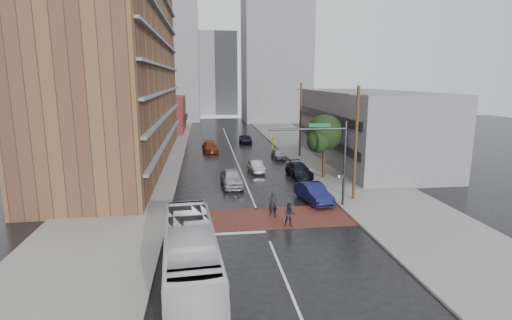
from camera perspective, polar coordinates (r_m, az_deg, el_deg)
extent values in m
plane|color=black|center=(30.59, 0.72, -8.64)|extent=(160.00, 160.00, 0.00)
cube|color=brown|center=(31.05, 0.59, -8.31)|extent=(14.00, 5.00, 0.02)
cube|color=gray|center=(54.93, -15.06, 0.15)|extent=(9.00, 90.00, 0.15)
cube|color=gray|center=(56.63, 8.66, 0.75)|extent=(9.00, 90.00, 0.15)
cube|color=brown|center=(53.45, -18.75, 14.66)|extent=(10.00, 44.00, 28.00)
cube|color=brown|center=(83.09, -12.98, 6.39)|extent=(8.00, 16.00, 7.00)
cube|color=gray|center=(52.97, 15.53, 4.57)|extent=(11.00, 26.00, 9.00)
cube|color=gray|center=(107.01, -13.18, 14.18)|extent=(18.00, 16.00, 32.00)
cube|color=gray|center=(102.30, 2.85, 15.71)|extent=(16.00, 14.00, 36.00)
cube|color=gray|center=(123.49, -5.69, 12.17)|extent=(12.00, 10.00, 24.00)
cylinder|color=#332319|center=(43.19, 9.66, -0.04)|extent=(0.36, 0.36, 4.00)
sphere|color=black|center=(42.70, 9.79, 3.91)|extent=(3.80, 3.80, 3.80)
sphere|color=black|center=(41.80, 8.90, 2.66)|extent=(2.40, 2.40, 2.40)
sphere|color=black|center=(43.78, 10.46, 3.27)|extent=(2.60, 2.60, 2.60)
cylinder|color=#2D2D33|center=(33.68, 12.51, -0.65)|extent=(0.20, 0.20, 7.20)
cylinder|color=#2D2D33|center=(32.23, 7.37, 4.40)|extent=(6.40, 0.16, 0.16)
imported|color=gold|center=(31.77, 2.43, 2.56)|extent=(0.20, 0.16, 1.00)
cube|color=#0C5926|center=(32.46, 9.09, 4.94)|extent=(1.80, 0.05, 0.30)
cube|color=#2D2D33|center=(33.82, 12.03, -2.32)|extent=(0.30, 0.30, 0.35)
cylinder|color=#473321|center=(35.33, 14.07, 2.15)|extent=(0.26, 0.26, 10.00)
cube|color=#473321|center=(34.92, 14.41, 8.97)|extent=(1.60, 0.12, 0.12)
cylinder|color=#473321|center=(54.27, 6.36, 5.60)|extent=(0.26, 0.26, 10.00)
cube|color=#473321|center=(54.00, 6.46, 10.04)|extent=(1.60, 0.12, 0.12)
imported|color=silver|center=(21.58, -9.33, -13.27)|extent=(3.42, 11.34, 3.11)
imported|color=black|center=(31.21, 2.44, -6.38)|extent=(0.81, 0.66, 1.91)
imported|color=black|center=(29.22, 4.82, -7.82)|extent=(0.94, 0.77, 1.78)
imported|color=#B3B8BB|center=(39.85, -3.51, -2.56)|extent=(2.22, 5.09, 1.71)
imported|color=#B4B6BC|center=(45.73, 0.02, -0.95)|extent=(1.80, 4.10, 1.31)
imported|color=maroon|center=(58.93, -6.56, 1.87)|extent=(2.54, 5.18, 1.45)
imported|color=black|center=(66.80, -1.53, 3.00)|extent=(2.35, 4.61, 1.25)
imported|color=#141647|center=(35.10, 8.24, -4.68)|extent=(2.54, 5.20, 1.64)
imported|color=black|center=(43.99, 6.13, -1.42)|extent=(2.47, 5.22, 1.47)
imported|color=#AAABB2|center=(53.72, 3.21, 0.88)|extent=(1.70, 3.73, 1.24)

